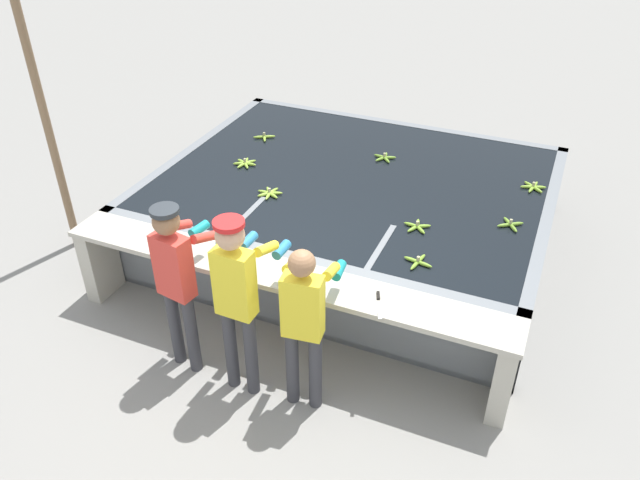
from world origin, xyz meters
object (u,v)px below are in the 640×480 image
worker_1 (237,290)px  banana_bunch_floating_7 (417,226)px  knife_0 (379,301)px  banana_bunch_floating_2 (510,224)px  banana_bunch_floating_4 (384,158)px  banana_bunch_floating_5 (270,193)px  banana_bunch_floating_6 (418,262)px  worker_2 (304,316)px  support_post_left (45,117)px  banana_bunch_floating_3 (245,163)px  banana_bunch_floating_0 (533,187)px  banana_bunch_floating_1 (264,137)px  worker_0 (178,274)px

worker_1 → banana_bunch_floating_7: worker_1 is taller
knife_0 → banana_bunch_floating_7: bearing=90.9°
worker_1 → banana_bunch_floating_2: worker_1 is taller
banana_bunch_floating_4 → banana_bunch_floating_5: 1.56m
worker_1 → banana_bunch_floating_7: (1.00, 1.78, -0.18)m
banana_bunch_floating_5 → banana_bunch_floating_6: size_ratio=1.00×
worker_2 → support_post_left: 3.73m
banana_bunch_floating_4 → banana_bunch_floating_7: 1.54m
worker_2 → banana_bunch_floating_3: worker_2 is taller
knife_0 → banana_bunch_floating_0: bearing=69.8°
worker_2 → banana_bunch_floating_1: 3.58m
knife_0 → banana_bunch_floating_6: bearing=77.1°
banana_bunch_floating_0 → banana_bunch_floating_4: same height
worker_0 → banana_bunch_floating_6: bearing=33.1°
worker_2 → banana_bunch_floating_6: size_ratio=5.60×
worker_2 → support_post_left: (-3.50, 1.13, 0.66)m
worker_1 → banana_bunch_floating_6: 1.68m
worker_1 → knife_0: size_ratio=5.14×
banana_bunch_floating_3 → knife_0: banana_bunch_floating_3 is taller
banana_bunch_floating_4 → banana_bunch_floating_0: bearing=-1.7°
worker_1 → support_post_left: 3.22m
worker_1 → banana_bunch_floating_5: 1.92m
banana_bunch_floating_0 → banana_bunch_floating_2: bearing=-97.0°
worker_0 → banana_bunch_floating_3: (-0.62, 2.28, -0.14)m
worker_2 → worker_1: bearing=-174.0°
worker_1 → banana_bunch_floating_4: bearing=85.9°
banana_bunch_floating_0 → banana_bunch_floating_3: (-3.17, -0.73, -0.00)m
banana_bunch_floating_0 → banana_bunch_floating_3: size_ratio=1.00×
banana_bunch_floating_0 → banana_bunch_floating_6: bearing=-112.7°
worker_1 → worker_2: size_ratio=1.10×
banana_bunch_floating_3 → banana_bunch_floating_5: bearing=-41.8°
banana_bunch_floating_3 → worker_0: bearing=-74.7°
banana_bunch_floating_3 → banana_bunch_floating_7: bearing=-13.9°
banana_bunch_floating_4 → banana_bunch_floating_7: bearing=-59.8°
banana_bunch_floating_6 → worker_0: bearing=-146.9°
worker_0 → banana_bunch_floating_3: 2.37m
banana_bunch_floating_0 → banana_bunch_floating_7: same height
banana_bunch_floating_4 → banana_bunch_floating_5: (-0.86, -1.30, -0.00)m
banana_bunch_floating_1 → banana_bunch_floating_5: size_ratio=0.93×
worker_2 → banana_bunch_floating_6: 1.30m
banana_bunch_floating_2 → banana_bunch_floating_5: 2.50m
banana_bunch_floating_3 → banana_bunch_floating_5: 0.79m
knife_0 → support_post_left: size_ratio=0.11×
worker_2 → knife_0: 0.67m
worker_1 → banana_bunch_floating_0: (1.94, 3.06, -0.18)m
banana_bunch_floating_1 → banana_bunch_floating_7: size_ratio=0.95×
banana_bunch_floating_4 → knife_0: bearing=-72.8°
worker_0 → banana_bunch_floating_4: size_ratio=6.06×
banana_bunch_floating_1 → banana_bunch_floating_4: (1.58, 0.03, -0.00)m
worker_0 → worker_2: size_ratio=1.06×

